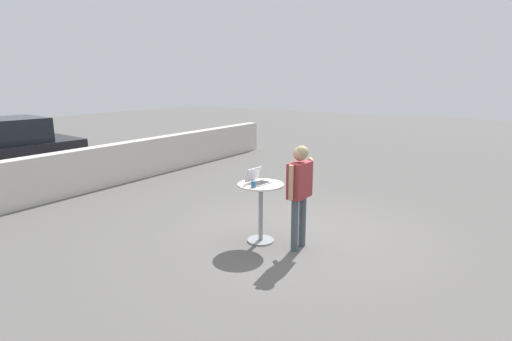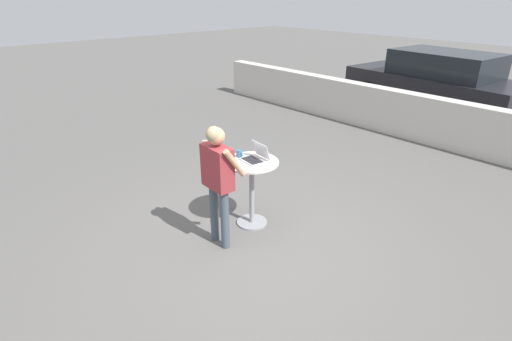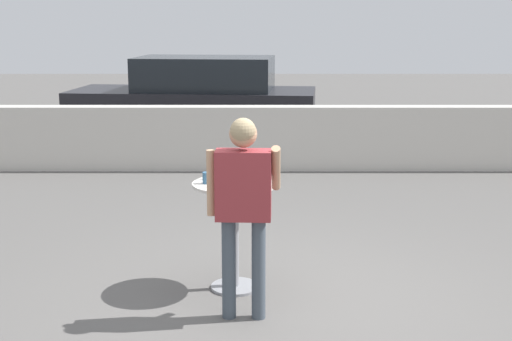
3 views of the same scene
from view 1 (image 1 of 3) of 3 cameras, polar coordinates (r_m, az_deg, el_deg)
The scene contains 6 objects.
ground_plane at distance 6.77m, azimuth 5.70°, elevation -9.41°, with size 50.00×50.00×0.00m, color #5B5956.
pavement_kerb at distance 10.24m, azimuth -22.33°, elevation 0.27°, with size 13.65×0.35×1.00m.
cafe_table at distance 6.35m, azimuth 0.68°, elevation -4.52°, with size 0.73×0.73×0.96m.
laptop at distance 6.29m, azimuth 0.24°, elevation -1.35°, with size 0.36×0.34×0.24m.
coffee_mug at distance 6.06m, azimuth -0.33°, elevation -1.96°, with size 0.12×0.08×0.10m.
standing_person at distance 6.02m, azimuth 6.24°, elevation -1.98°, with size 0.58×0.35×1.61m.
Camera 1 is at (-5.57, -2.89, 2.55)m, focal length 28.00 mm.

